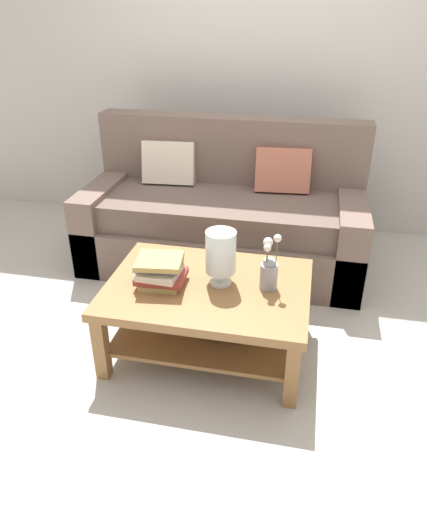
{
  "coord_description": "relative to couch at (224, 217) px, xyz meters",
  "views": [
    {
      "loc": [
        0.49,
        -2.52,
        1.84
      ],
      "look_at": [
        -0.02,
        -0.15,
        0.54
      ],
      "focal_mm": 33.74,
      "sensor_mm": 36.0,
      "label": 1
    }
  ],
  "objects": [
    {
      "name": "flower_pitcher",
      "position": [
        0.45,
        -1.06,
        0.19
      ],
      "size": [
        0.1,
        0.1,
        0.33
      ],
      "color": "gray",
      "rests_on": "coffee_table"
    },
    {
      "name": "ground_plane",
      "position": [
        0.14,
        -0.8,
        -0.36
      ],
      "size": [
        10.0,
        10.0,
        0.0
      ],
      "primitive_type": "plane",
      "color": "#B7B2A8"
    },
    {
      "name": "glass_hurricane_vase",
      "position": [
        0.18,
        -1.07,
        0.26
      ],
      "size": [
        0.17,
        0.17,
        0.32
      ],
      "color": "silver",
      "rests_on": "coffee_table"
    },
    {
      "name": "couch",
      "position": [
        0.0,
        0.0,
        0.0
      ],
      "size": [
        2.06,
        0.9,
        1.06
      ],
      "color": "brown",
      "rests_on": "ground"
    },
    {
      "name": "book_stack_main",
      "position": [
        -0.14,
        -1.15,
        0.16
      ],
      "size": [
        0.28,
        0.25,
        0.16
      ],
      "color": "tan",
      "rests_on": "coffee_table"
    },
    {
      "name": "coffee_table",
      "position": [
        0.13,
        -1.09,
        -0.05
      ],
      "size": [
        1.12,
        0.83,
        0.44
      ],
      "color": "olive",
      "rests_on": "ground"
    },
    {
      "name": "back_wall",
      "position": [
        0.14,
        0.85,
        0.99
      ],
      "size": [
        6.4,
        0.12,
        2.7
      ],
      "primitive_type": "cube",
      "color": "#BCB7B2",
      "rests_on": "ground"
    }
  ]
}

